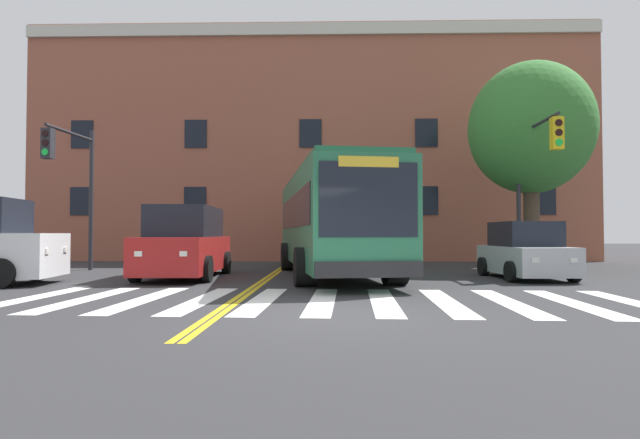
{
  "coord_description": "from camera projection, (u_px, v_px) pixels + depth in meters",
  "views": [
    {
      "loc": [
        0.05,
        -8.44,
        1.38
      ],
      "look_at": [
        -0.3,
        7.03,
        1.81
      ],
      "focal_mm": 28.0,
      "sensor_mm": 36.0,
      "label": 1
    }
  ],
  "objects": [
    {
      "name": "ground_plane",
      "position": [
        328.0,
        315.0,
        8.4
      ],
      "size": [
        120.0,
        120.0,
        0.0
      ],
      "primitive_type": "plane",
      "color": "#303033"
    },
    {
      "name": "building_facade",
      "position": [
        314.0,
        154.0,
        29.01
      ],
      "size": [
        28.61,
        8.81,
        11.96
      ],
      "color": "#9E5642",
      "rests_on": "ground"
    },
    {
      "name": "car_black_behind_bus",
      "position": [
        335.0,
        243.0,
        26.95
      ],
      "size": [
        2.18,
        4.0,
        1.84
      ],
      "color": "black",
      "rests_on": "ground"
    },
    {
      "name": "lane_line_yellow_outer",
      "position": [
        293.0,
        262.0,
        24.2
      ],
      "size": [
        0.12,
        36.0,
        0.01
      ],
      "primitive_type": "cube",
      "color": "gold",
      "rests_on": "ground"
    },
    {
      "name": "traffic_light_near_corner",
      "position": [
        533.0,
        166.0,
        17.22
      ],
      "size": [
        0.34,
        3.5,
        5.65
      ],
      "color": "#28282D",
      "rests_on": "ground"
    },
    {
      "name": "street_tree_curbside_large",
      "position": [
        530.0,
        129.0,
        19.33
      ],
      "size": [
        6.58,
        6.59,
        8.03
      ],
      "color": "#4C3D2D",
      "rests_on": "ground"
    },
    {
      "name": "lane_line_yellow_inner",
      "position": [
        289.0,
        262.0,
        24.21
      ],
      "size": [
        0.12,
        36.0,
        0.01
      ],
      "primitive_type": "cube",
      "color": "gold",
      "rests_on": "ground"
    },
    {
      "name": "city_bus",
      "position": [
        331.0,
        220.0,
        16.45
      ],
      "size": [
        4.19,
        11.24,
        3.36
      ],
      "color": "#28704C",
      "rests_on": "ground"
    },
    {
      "name": "traffic_light_far_corner",
      "position": [
        74.0,
        172.0,
        17.75
      ],
      "size": [
        0.42,
        2.9,
        5.29
      ],
      "color": "#28282D",
      "rests_on": "ground"
    },
    {
      "name": "car_red_near_lane",
      "position": [
        186.0,
        244.0,
        15.59
      ],
      "size": [
        2.38,
        5.14,
        2.21
      ],
      "color": "#AD1E1E",
      "rests_on": "ground"
    },
    {
      "name": "car_silver_far_lane",
      "position": [
        525.0,
        252.0,
        15.2
      ],
      "size": [
        2.12,
        3.73,
        1.73
      ],
      "color": "#B7BABF",
      "rests_on": "ground"
    },
    {
      "name": "crosswalk",
      "position": [
        322.0,
        301.0,
        10.17
      ],
      "size": [
        13.07,
        4.72,
        0.01
      ],
      "color": "white",
      "rests_on": "ground"
    }
  ]
}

